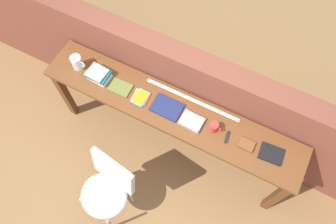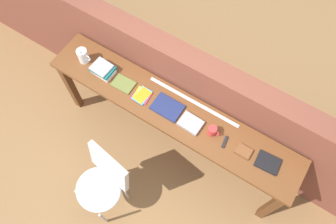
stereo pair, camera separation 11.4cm
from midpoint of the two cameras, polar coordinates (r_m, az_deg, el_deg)
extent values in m
plane|color=olive|center=(3.66, -2.73, -9.36)|extent=(40.00, 40.00, 0.00)
cube|color=brown|center=(3.30, 2.12, 3.34)|extent=(6.00, 0.20, 1.26)
cube|color=brown|center=(2.95, -0.66, 0.39)|extent=(2.50, 0.44, 0.04)
cube|color=#5B341A|center=(3.72, -18.29, 2.95)|extent=(0.07, 0.07, 0.84)
cube|color=#5B341A|center=(3.29, 17.31, -13.94)|extent=(0.07, 0.07, 0.84)
cube|color=#5B341A|center=(3.81, -15.59, 6.73)|extent=(0.07, 0.07, 0.84)
cube|color=#5B341A|center=(3.40, 19.08, -9.08)|extent=(0.07, 0.07, 0.84)
ellipsoid|color=silver|center=(3.19, -12.12, -14.02)|extent=(0.50, 0.48, 0.08)
cube|color=silver|center=(2.97, -10.59, -10.24)|extent=(0.45, 0.17, 0.40)
cylinder|color=#B2B2B7|center=(3.47, -15.16, -15.16)|extent=(0.02, 0.02, 0.41)
cylinder|color=#B2B2B7|center=(3.38, -10.94, -18.64)|extent=(0.02, 0.02, 0.41)
cylinder|color=#B2B2B7|center=(3.48, -11.67, -11.22)|extent=(0.02, 0.02, 0.41)
cylinder|color=#B2B2B7|center=(3.39, -7.40, -14.54)|extent=(0.02, 0.02, 0.41)
cylinder|color=white|center=(3.23, -16.56, 8.26)|extent=(0.10, 0.10, 0.15)
cone|color=white|center=(3.15, -17.27, 8.72)|extent=(0.04, 0.03, 0.04)
torus|color=white|center=(3.19, -15.77, 8.00)|extent=(0.07, 0.01, 0.07)
cube|color=white|center=(3.16, -12.93, 6.03)|extent=(0.21, 0.15, 0.04)
cube|color=#19757A|center=(3.13, -13.08, 6.46)|extent=(0.21, 0.16, 0.03)
cube|color=#9E9EA3|center=(3.11, -13.32, 6.67)|extent=(0.18, 0.17, 0.02)
cube|color=olive|center=(3.07, -9.34, 4.20)|extent=(0.21, 0.15, 0.02)
cube|color=purple|center=(3.00, -6.25, 2.53)|extent=(0.12, 0.15, 0.00)
cube|color=yellow|center=(3.00, -6.13, 2.62)|extent=(0.13, 0.16, 0.00)
cube|color=#E5334C|center=(2.99, -5.63, 2.34)|extent=(0.12, 0.15, 0.00)
cube|color=#3399D8|center=(2.99, -5.89, 2.49)|extent=(0.12, 0.17, 0.00)
cube|color=orange|center=(2.99, -5.90, 2.53)|extent=(0.13, 0.17, 0.00)
cube|color=navy|center=(2.93, -1.33, 0.77)|extent=(0.27, 0.19, 0.02)
cube|color=#9E9EA3|center=(2.87, 3.00, -1.67)|extent=(0.20, 0.16, 0.03)
cylinder|color=red|center=(2.83, 6.84, -2.63)|extent=(0.08, 0.08, 0.09)
torus|color=red|center=(2.83, 7.65, -3.00)|extent=(0.06, 0.01, 0.06)
cube|color=black|center=(2.85, 9.09, -4.37)|extent=(0.04, 0.11, 0.02)
cube|color=brown|center=(2.85, 12.40, -5.63)|extent=(0.13, 0.10, 0.02)
cube|color=black|center=(2.87, 16.43, -7.04)|extent=(0.21, 0.17, 0.02)
cube|color=silver|center=(2.98, 3.12, 2.13)|extent=(0.92, 0.03, 0.00)
camera|label=1|loc=(0.06, -91.13, -2.33)|focal=35.00mm
camera|label=2|loc=(0.06, 88.87, 2.33)|focal=35.00mm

